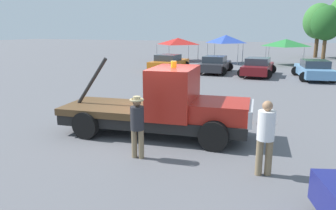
{
  "coord_description": "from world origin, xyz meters",
  "views": [
    {
      "loc": [
        4.25,
        -9.47,
        3.44
      ],
      "look_at": [
        0.5,
        0.0,
        1.05
      ],
      "focal_mm": 35.0,
      "sensor_mm": 36.0,
      "label": 1
    }
  ],
  "objects_px": {
    "tree_right": "(327,23)",
    "parked_car_skyblue": "(314,70)",
    "person_at_hood": "(137,122)",
    "tow_truck": "(165,107)",
    "person_near_truck": "(266,133)",
    "traffic_cone": "(263,117)",
    "parked_car_charcoal": "(215,65)",
    "canopy_tent_green": "(286,43)",
    "parked_car_orange": "(169,63)",
    "canopy_tent_blue": "(226,39)",
    "canopy_tent_red": "(178,41)",
    "tree_left": "(319,21)",
    "parked_car_maroon": "(258,67)"
  },
  "relations": [
    {
      "from": "tree_left",
      "to": "tree_right",
      "type": "xyz_separation_m",
      "value": [
        0.76,
        -1.8,
        -0.25
      ]
    },
    {
      "from": "parked_car_charcoal",
      "to": "canopy_tent_green",
      "type": "xyz_separation_m",
      "value": [
        4.89,
        8.09,
        1.47
      ]
    },
    {
      "from": "parked_car_charcoal",
      "to": "parked_car_maroon",
      "type": "bearing_deg",
      "value": -99.07
    },
    {
      "from": "tow_truck",
      "to": "parked_car_skyblue",
      "type": "xyz_separation_m",
      "value": [
        4.95,
        15.22,
        -0.31
      ]
    },
    {
      "from": "parked_car_orange",
      "to": "parked_car_maroon",
      "type": "distance_m",
      "value": 7.31
    },
    {
      "from": "tow_truck",
      "to": "person_near_truck",
      "type": "distance_m",
      "value": 3.81
    },
    {
      "from": "canopy_tent_blue",
      "to": "tree_right",
      "type": "xyz_separation_m",
      "value": [
        9.57,
        8.65,
        1.62
      ]
    },
    {
      "from": "parked_car_orange",
      "to": "parked_car_skyblue",
      "type": "height_order",
      "value": "same"
    },
    {
      "from": "canopy_tent_red",
      "to": "tree_left",
      "type": "distance_m",
      "value": 17.44
    },
    {
      "from": "parked_car_maroon",
      "to": "parked_car_charcoal",
      "type": "bearing_deg",
      "value": 83.86
    },
    {
      "from": "parked_car_skyblue",
      "to": "canopy_tent_blue",
      "type": "distance_m",
      "value": 11.82
    },
    {
      "from": "parked_car_charcoal",
      "to": "tree_right",
      "type": "xyz_separation_m",
      "value": [
        8.75,
        16.45,
        3.37
      ]
    },
    {
      "from": "traffic_cone",
      "to": "canopy_tent_green",
      "type": "bearing_deg",
      "value": 90.5
    },
    {
      "from": "tow_truck",
      "to": "tree_right",
      "type": "distance_m",
      "value": 33.2
    },
    {
      "from": "parked_car_orange",
      "to": "canopy_tent_blue",
      "type": "distance_m",
      "value": 8.54
    },
    {
      "from": "parked_car_orange",
      "to": "traffic_cone",
      "type": "relative_size",
      "value": 8.02
    },
    {
      "from": "traffic_cone",
      "to": "person_near_truck",
      "type": "bearing_deg",
      "value": -84.25
    },
    {
      "from": "tow_truck",
      "to": "traffic_cone",
      "type": "relative_size",
      "value": 11.53
    },
    {
      "from": "tree_left",
      "to": "traffic_cone",
      "type": "relative_size",
      "value": 11.55
    },
    {
      "from": "tree_right",
      "to": "parked_car_skyblue",
      "type": "bearing_deg",
      "value": -95.27
    },
    {
      "from": "parked_car_skyblue",
      "to": "person_near_truck",
      "type": "bearing_deg",
      "value": 164.59
    },
    {
      "from": "parked_car_skyblue",
      "to": "tree_right",
      "type": "relative_size",
      "value": 0.83
    },
    {
      "from": "person_near_truck",
      "to": "parked_car_orange",
      "type": "height_order",
      "value": "person_near_truck"
    },
    {
      "from": "traffic_cone",
      "to": "canopy_tent_blue",
      "type": "bearing_deg",
      "value": 105.57
    },
    {
      "from": "canopy_tent_green",
      "to": "tree_left",
      "type": "height_order",
      "value": "tree_left"
    },
    {
      "from": "person_near_truck",
      "to": "traffic_cone",
      "type": "xyz_separation_m",
      "value": [
        -0.45,
        4.49,
        -0.8
      ]
    },
    {
      "from": "tree_right",
      "to": "traffic_cone",
      "type": "distance_m",
      "value": 30.27
    },
    {
      "from": "parked_car_charcoal",
      "to": "canopy_tent_red",
      "type": "relative_size",
      "value": 1.23
    },
    {
      "from": "parked_car_skyblue",
      "to": "tow_truck",
      "type": "bearing_deg",
      "value": 152.05
    },
    {
      "from": "canopy_tent_green",
      "to": "tree_right",
      "type": "xyz_separation_m",
      "value": [
        3.86,
        8.35,
        1.9
      ]
    },
    {
      "from": "canopy_tent_blue",
      "to": "parked_car_orange",
      "type": "bearing_deg",
      "value": -111.96
    },
    {
      "from": "parked_car_charcoal",
      "to": "canopy_tent_red",
      "type": "xyz_separation_m",
      "value": [
        -6.07,
        8.17,
        1.46
      ]
    },
    {
      "from": "canopy_tent_green",
      "to": "parked_car_maroon",
      "type": "bearing_deg",
      "value": -100.2
    },
    {
      "from": "parked_car_maroon",
      "to": "tree_left",
      "type": "xyz_separation_m",
      "value": [
        4.64,
        18.68,
        3.61
      ]
    },
    {
      "from": "parked_car_orange",
      "to": "tree_right",
      "type": "height_order",
      "value": "tree_right"
    },
    {
      "from": "parked_car_orange",
      "to": "tree_right",
      "type": "distance_m",
      "value": 21.02
    },
    {
      "from": "canopy_tent_green",
      "to": "person_near_truck",
      "type": "bearing_deg",
      "value": -88.59
    },
    {
      "from": "tow_truck",
      "to": "canopy_tent_green",
      "type": "distance_m",
      "value": 24.23
    },
    {
      "from": "person_near_truck",
      "to": "parked_car_maroon",
      "type": "bearing_deg",
      "value": 167.24
    },
    {
      "from": "parked_car_maroon",
      "to": "tree_left",
      "type": "height_order",
      "value": "tree_left"
    },
    {
      "from": "tow_truck",
      "to": "tree_left",
      "type": "relative_size",
      "value": 1.0
    },
    {
      "from": "person_at_hood",
      "to": "canopy_tent_blue",
      "type": "bearing_deg",
      "value": -176.44
    },
    {
      "from": "parked_car_maroon",
      "to": "tree_right",
      "type": "height_order",
      "value": "tree_right"
    },
    {
      "from": "parked_car_orange",
      "to": "canopy_tent_blue",
      "type": "xyz_separation_m",
      "value": [
        3.13,
        7.76,
        1.75
      ]
    },
    {
      "from": "tree_left",
      "to": "parked_car_charcoal",
      "type": "bearing_deg",
      "value": -113.66
    },
    {
      "from": "tow_truck",
      "to": "person_near_truck",
      "type": "relative_size",
      "value": 3.47
    },
    {
      "from": "canopy_tent_red",
      "to": "parked_car_maroon",
      "type": "bearing_deg",
      "value": -42.38
    },
    {
      "from": "parked_car_skyblue",
      "to": "canopy_tent_blue",
      "type": "xyz_separation_m",
      "value": [
        -7.98,
        8.54,
        1.75
      ]
    },
    {
      "from": "canopy_tent_blue",
      "to": "canopy_tent_red",
      "type": "bearing_deg",
      "value": 175.88
    },
    {
      "from": "person_at_hood",
      "to": "tree_right",
      "type": "xyz_separation_m",
      "value": [
        6.5,
        34.45,
        3.01
      ]
    }
  ]
}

